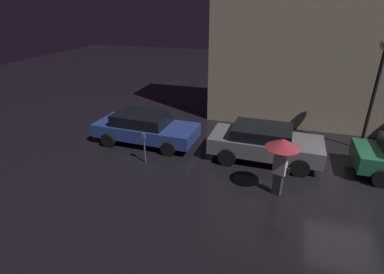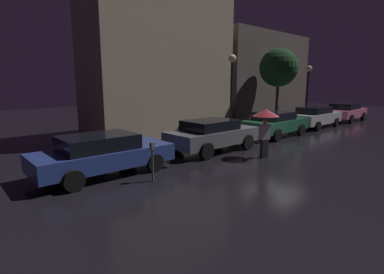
{
  "view_description": "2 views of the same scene",
  "coord_description": "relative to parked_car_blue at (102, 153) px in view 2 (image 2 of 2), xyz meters",
  "views": [
    {
      "loc": [
        -2.77,
        -9.61,
        5.78
      ],
      "look_at": [
        -5.84,
        0.35,
        1.05
      ],
      "focal_mm": 28.0,
      "sensor_mm": 36.0,
      "label": 1
    },
    {
      "loc": [
        -12.74,
        -7.57,
        3.03
      ],
      "look_at": [
        -5.68,
        -0.01,
        1.12
      ],
      "focal_mm": 28.0,
      "sensor_mm": 36.0,
      "label": 2
    }
  ],
  "objects": [
    {
      "name": "parking_meter",
      "position": [
        0.78,
        -1.72,
        0.05
      ],
      "size": [
        0.12,
        0.1,
        1.23
      ],
      "color": "#4C5154",
      "rests_on": "ground"
    },
    {
      "name": "street_lamp_near",
      "position": [
        9.1,
        2.1,
        2.62
      ],
      "size": [
        0.47,
        0.47,
        4.56
      ],
      "color": "black",
      "rests_on": "ground"
    },
    {
      "name": "parked_car_pink",
      "position": [
        20.46,
        -0.09,
        0.03
      ],
      "size": [
        4.18,
        2.06,
        1.38
      ],
      "rotation": [
        0.0,
        0.0,
        -0.0
      ],
      "color": "#DB6684",
      "rests_on": "ground"
    },
    {
      "name": "parked_car_silver",
      "position": [
        15.38,
        -0.02,
        0.03
      ],
      "size": [
        4.54,
        1.9,
        1.4
      ],
      "rotation": [
        0.0,
        0.0,
        -0.01
      ],
      "color": "#B7B7BF",
      "rests_on": "ground"
    },
    {
      "name": "parked_car_grey",
      "position": [
        5.17,
        -0.09,
        0.04
      ],
      "size": [
        4.32,
        2.05,
        1.4
      ],
      "rotation": [
        0.0,
        0.0,
        -0.02
      ],
      "color": "slate",
      "rests_on": "ground"
    },
    {
      "name": "pedestrian_with_umbrella",
      "position": [
        5.81,
        -2.39,
        0.88
      ],
      "size": [
        1.06,
        1.06,
        1.99
      ],
      "rotation": [
        0.0,
        0.0,
        2.77
      ],
      "color": "#383842",
      "rests_on": "ground"
    },
    {
      "name": "ground_plane",
      "position": [
        8.35,
        -1.45,
        -0.71
      ],
      "size": [
        60.0,
        60.0,
        0.0
      ],
      "primitive_type": "plane",
      "color": "black"
    },
    {
      "name": "street_lamp_far",
      "position": [
        18.71,
        2.25,
        2.44
      ],
      "size": [
        0.47,
        0.47,
        4.3
      ],
      "color": "black",
      "rests_on": "ground"
    },
    {
      "name": "building_facade_right",
      "position": [
        16.21,
        5.05,
        2.65
      ],
      "size": [
        9.61,
        3.0,
        6.73
      ],
      "color": "#564C47",
      "rests_on": "ground"
    },
    {
      "name": "building_facade_left",
      "position": [
        6.41,
        5.05,
        3.84
      ],
      "size": [
        8.97,
        3.0,
        9.11
      ],
      "color": "gray",
      "rests_on": "ground"
    },
    {
      "name": "parked_car_blue",
      "position": [
        0.0,
        0.0,
        0.0
      ],
      "size": [
        4.56,
        2.06,
        1.35
      ],
      "rotation": [
        0.0,
        0.0,
        -0.04
      ],
      "color": "navy",
      "rests_on": "ground"
    },
    {
      "name": "parked_car_green",
      "position": [
        10.43,
        0.0,
        0.03
      ],
      "size": [
        4.12,
        2.06,
        1.4
      ],
      "rotation": [
        0.0,
        0.0,
        -0.0
      ],
      "color": "#1E5638",
      "rests_on": "ground"
    },
    {
      "name": "street_tree",
      "position": [
        13.87,
        2.02,
        3.25
      ],
      "size": [
        2.55,
        2.55,
        5.26
      ],
      "color": "#473323",
      "rests_on": "ground"
    }
  ]
}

